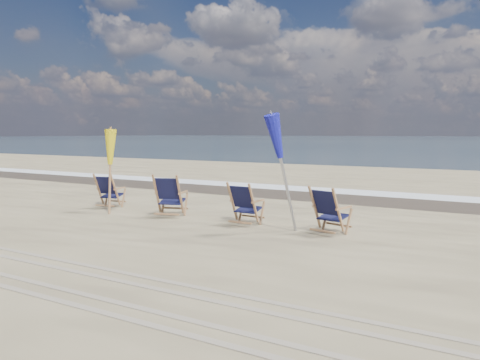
{
  "coord_description": "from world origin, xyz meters",
  "views": [
    {
      "loc": [
        5.24,
        -6.95,
        1.98
      ],
      "look_at": [
        0.0,
        2.2,
        0.9
      ],
      "focal_mm": 35.0,
      "sensor_mm": 36.0,
      "label": 1
    }
  ],
  "objects_px": {
    "beach_chair_0": "(115,191)",
    "umbrella_yellow": "(109,151)",
    "beach_chair_3": "(338,212)",
    "beach_chair_1": "(180,196)",
    "beach_chair_2": "(254,205)",
    "umbrella_blue": "(285,139)"
  },
  "relations": [
    {
      "from": "beach_chair_0",
      "to": "umbrella_yellow",
      "type": "xyz_separation_m",
      "value": [
        0.37,
        -0.54,
        1.06
      ]
    },
    {
      "from": "beach_chair_3",
      "to": "beach_chair_1",
      "type": "bearing_deg",
      "value": 13.01
    },
    {
      "from": "beach_chair_0",
      "to": "beach_chair_2",
      "type": "height_order",
      "value": "beach_chair_2"
    },
    {
      "from": "beach_chair_2",
      "to": "beach_chair_0",
      "type": "bearing_deg",
      "value": -2.69
    },
    {
      "from": "beach_chair_2",
      "to": "beach_chair_3",
      "type": "height_order",
      "value": "beach_chair_3"
    },
    {
      "from": "umbrella_yellow",
      "to": "umbrella_blue",
      "type": "height_order",
      "value": "umbrella_blue"
    },
    {
      "from": "beach_chair_1",
      "to": "umbrella_yellow",
      "type": "xyz_separation_m",
      "value": [
        -1.87,
        -0.32,
        1.0
      ]
    },
    {
      "from": "umbrella_yellow",
      "to": "umbrella_blue",
      "type": "relative_size",
      "value": 0.85
    },
    {
      "from": "beach_chair_2",
      "to": "umbrella_blue",
      "type": "relative_size",
      "value": 0.39
    },
    {
      "from": "beach_chair_1",
      "to": "umbrella_blue",
      "type": "bearing_deg",
      "value": 157.17
    },
    {
      "from": "beach_chair_2",
      "to": "umbrella_yellow",
      "type": "height_order",
      "value": "umbrella_yellow"
    },
    {
      "from": "beach_chair_2",
      "to": "beach_chair_3",
      "type": "relative_size",
      "value": 0.98
    },
    {
      "from": "beach_chair_1",
      "to": "umbrella_yellow",
      "type": "height_order",
      "value": "umbrella_yellow"
    },
    {
      "from": "beach_chair_1",
      "to": "umbrella_yellow",
      "type": "bearing_deg",
      "value": -7.58
    },
    {
      "from": "umbrella_yellow",
      "to": "beach_chair_1",
      "type": "bearing_deg",
      "value": 9.72
    },
    {
      "from": "beach_chair_2",
      "to": "beach_chair_1",
      "type": "bearing_deg",
      "value": -0.82
    },
    {
      "from": "umbrella_yellow",
      "to": "umbrella_blue",
      "type": "distance_m",
      "value": 4.64
    },
    {
      "from": "beach_chair_0",
      "to": "umbrella_yellow",
      "type": "bearing_deg",
      "value": 112.97
    },
    {
      "from": "beach_chair_1",
      "to": "beach_chair_3",
      "type": "distance_m",
      "value": 3.79
    },
    {
      "from": "beach_chair_3",
      "to": "umbrella_yellow",
      "type": "bearing_deg",
      "value": 16.79
    },
    {
      "from": "umbrella_blue",
      "to": "beach_chair_2",
      "type": "bearing_deg",
      "value": 166.14
    },
    {
      "from": "beach_chair_0",
      "to": "beach_chair_2",
      "type": "xyz_separation_m",
      "value": [
        4.2,
        -0.29,
        0.01
      ]
    }
  ]
}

